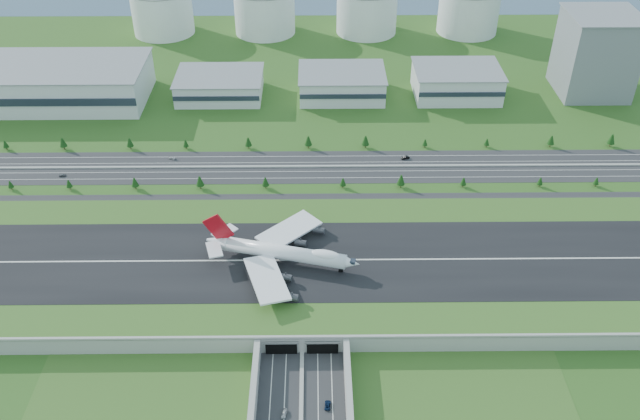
{
  "coord_description": "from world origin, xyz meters",
  "views": [
    {
      "loc": [
        5.52,
        -243.42,
        212.45
      ],
      "look_at": [
        8.31,
        35.0,
        11.88
      ],
      "focal_mm": 38.0,
      "sensor_mm": 36.0,
      "label": 1
    }
  ],
  "objects_px": {
    "car_2": "(328,405)",
    "car_4": "(62,175)",
    "fuel_tank_a": "(162,12)",
    "car_7": "(172,158)",
    "car_5": "(405,158)",
    "office_tower": "(596,54)",
    "car_0": "(284,413)",
    "boeing_747": "(282,252)"
  },
  "relations": [
    {
      "from": "office_tower",
      "to": "boeing_747",
      "type": "height_order",
      "value": "office_tower"
    },
    {
      "from": "boeing_747",
      "to": "car_0",
      "type": "relative_size",
      "value": 16.06
    },
    {
      "from": "car_0",
      "to": "car_2",
      "type": "xyz_separation_m",
      "value": [
        16.45,
        3.73,
        -0.11
      ]
    },
    {
      "from": "boeing_747",
      "to": "car_7",
      "type": "distance_m",
      "value": 128.11
    },
    {
      "from": "boeing_747",
      "to": "car_4",
      "type": "xyz_separation_m",
      "value": [
        -130.11,
        87.97,
        -13.7
      ]
    },
    {
      "from": "fuel_tank_a",
      "to": "car_7",
      "type": "distance_m",
      "value": 209.8
    },
    {
      "from": "car_4",
      "to": "car_5",
      "type": "xyz_separation_m",
      "value": [
        200.1,
        17.1,
        0.15
      ]
    },
    {
      "from": "car_5",
      "to": "car_2",
      "type": "bearing_deg",
      "value": -32.58
    },
    {
      "from": "car_0",
      "to": "office_tower",
      "type": "bearing_deg",
      "value": 66.54
    },
    {
      "from": "fuel_tank_a",
      "to": "office_tower",
      "type": "bearing_deg",
      "value": -19.77
    },
    {
      "from": "office_tower",
      "to": "car_5",
      "type": "distance_m",
      "value": 169.22
    },
    {
      "from": "car_4",
      "to": "boeing_747",
      "type": "bearing_deg",
      "value": -136.42
    },
    {
      "from": "car_2",
      "to": "car_5",
      "type": "xyz_separation_m",
      "value": [
        50.09,
        180.78,
        0.18
      ]
    },
    {
      "from": "car_0",
      "to": "car_7",
      "type": "height_order",
      "value": "car_0"
    },
    {
      "from": "car_2",
      "to": "car_7",
      "type": "relative_size",
      "value": 1.0
    },
    {
      "from": "car_2",
      "to": "car_4",
      "type": "xyz_separation_m",
      "value": [
        -150.02,
        163.68,
        0.03
      ]
    },
    {
      "from": "boeing_747",
      "to": "car_5",
      "type": "distance_m",
      "value": 126.97
    },
    {
      "from": "car_0",
      "to": "car_2",
      "type": "relative_size",
      "value": 0.95
    },
    {
      "from": "car_7",
      "to": "fuel_tank_a",
      "type": "bearing_deg",
      "value": -144.3
    },
    {
      "from": "car_0",
      "to": "car_5",
      "type": "height_order",
      "value": "car_5"
    },
    {
      "from": "fuel_tank_a",
      "to": "car_0",
      "type": "relative_size",
      "value": 10.98
    },
    {
      "from": "car_2",
      "to": "car_5",
      "type": "height_order",
      "value": "car_5"
    },
    {
      "from": "office_tower",
      "to": "car_5",
      "type": "height_order",
      "value": "office_tower"
    },
    {
      "from": "car_2",
      "to": "car_4",
      "type": "distance_m",
      "value": 222.03
    },
    {
      "from": "office_tower",
      "to": "car_4",
      "type": "height_order",
      "value": "office_tower"
    },
    {
      "from": "car_5",
      "to": "car_7",
      "type": "relative_size",
      "value": 1.07
    },
    {
      "from": "fuel_tank_a",
      "to": "car_2",
      "type": "xyz_separation_m",
      "value": [
        130.1,
        -387.34,
        -16.71
      ]
    },
    {
      "from": "office_tower",
      "to": "car_7",
      "type": "bearing_deg",
      "value": -162.13
    },
    {
      "from": "fuel_tank_a",
      "to": "car_5",
      "type": "xyz_separation_m",
      "value": [
        180.19,
        -206.56,
        -16.54
      ]
    },
    {
      "from": "car_2",
      "to": "car_5",
      "type": "relative_size",
      "value": 0.94
    },
    {
      "from": "car_4",
      "to": "car_5",
      "type": "distance_m",
      "value": 200.83
    },
    {
      "from": "office_tower",
      "to": "car_7",
      "type": "relative_size",
      "value": 11.46
    },
    {
      "from": "car_5",
      "to": "fuel_tank_a",
      "type": "bearing_deg",
      "value": -155.99
    },
    {
      "from": "fuel_tank_a",
      "to": "car_5",
      "type": "distance_m",
      "value": 274.6
    },
    {
      "from": "office_tower",
      "to": "car_2",
      "type": "distance_m",
      "value": 333.08
    },
    {
      "from": "boeing_747",
      "to": "office_tower",
      "type": "bearing_deg",
      "value": 57.39
    },
    {
      "from": "car_5",
      "to": "car_7",
      "type": "distance_m",
      "value": 140.06
    },
    {
      "from": "car_4",
      "to": "car_2",
      "type": "bearing_deg",
      "value": -149.85
    },
    {
      "from": "car_0",
      "to": "car_7",
      "type": "bearing_deg",
      "value": 124.91
    },
    {
      "from": "office_tower",
      "to": "car_2",
      "type": "bearing_deg",
      "value": -124.89
    },
    {
      "from": "car_0",
      "to": "car_5",
      "type": "distance_m",
      "value": 196.13
    },
    {
      "from": "car_4",
      "to": "car_7",
      "type": "height_order",
      "value": "car_7"
    }
  ]
}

